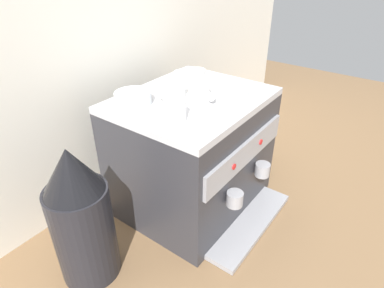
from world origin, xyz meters
The scene contains 12 objects.
ground_plane centered at (0.00, 0.00, 0.00)m, with size 4.00×4.00×0.00m, color brown.
tiled_backsplash_wall centered at (0.00, 0.36, 0.54)m, with size 2.80×0.03×1.08m, color silver.
espresso_machine centered at (0.00, 0.00, 0.23)m, with size 0.54×0.55×0.46m.
ceramic_cup_0 centered at (0.00, -0.05, 0.50)m, with size 0.07×0.10×0.07m.
ceramic_cup_1 centered at (-0.17, -0.06, 0.50)m, with size 0.07×0.10×0.07m.
ceramic_cup_2 centered at (0.05, 0.02, 0.50)m, with size 0.09×0.09×0.08m.
ceramic_cup_3 centered at (-0.05, 0.04, 0.49)m, with size 0.10×0.07×0.06m.
ceramic_bowl_0 centered at (0.11, 0.11, 0.48)m, with size 0.10×0.10×0.04m.
ceramic_bowl_1 centered at (-0.17, 0.12, 0.48)m, with size 0.12×0.12×0.04m.
ceramic_bowl_2 centered at (0.11, -0.12, 0.48)m, with size 0.09×0.09×0.03m.
coffee_grinder centered at (-0.48, 0.06, 0.23)m, with size 0.18×0.18×0.47m.
milk_pitcher centered at (0.44, -0.04, 0.06)m, with size 0.09×0.09×0.11m, color #B7B7BC.
Camera 1 is at (-0.87, -0.64, 0.92)m, focal length 30.85 mm.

